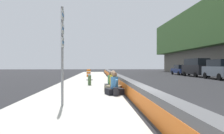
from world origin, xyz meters
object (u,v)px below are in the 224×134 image
route_sign_post (62,48)px  seated_person_middle (113,85)px  fire_hydrant (90,79)px  parked_car_fourth (220,69)px  seated_person_foreground (114,87)px  parked_car_midline (196,67)px  seated_person_rear (111,83)px  construction_barrel (89,73)px  backpack (116,92)px  parked_car_far (181,70)px

route_sign_post → seated_person_middle: 4.84m
fire_hydrant → parked_car_fourth: parked_car_fourth is taller
seated_person_foreground → parked_car_midline: 22.52m
seated_person_rear → construction_barrel: bearing=8.1°
seated_person_rear → construction_barrel: seated_person_rear is taller
backpack → seated_person_rear: bearing=0.9°
seated_person_middle → construction_barrel: size_ratio=1.24×
route_sign_post → parked_car_far: 30.73m
seated_person_foreground → construction_barrel: 16.94m
route_sign_post → parked_car_fourth: size_ratio=0.74×
fire_hydrant → construction_barrel: size_ratio=0.93×
seated_person_foreground → route_sign_post: bearing=142.0°
construction_barrel → parked_car_midline: (1.50, -15.10, 0.73)m
fire_hydrant → route_sign_post: bearing=175.0°
parked_car_far → construction_barrel: bearing=115.2°
seated_person_foreground → construction_barrel: seated_person_foreground is taller
seated_person_rear → parked_car_far: (21.22, -13.11, 0.38)m
seated_person_middle → seated_person_foreground: bearing=178.4°
seated_person_foreground → seated_person_middle: size_ratio=0.97×
backpack → construction_barrel: bearing=6.8°
route_sign_post → fire_hydrant: size_ratio=4.09×
fire_hydrant → parked_car_far: bearing=-37.6°
seated_person_rear → backpack: bearing=-179.1°
parked_car_far → backpack: bearing=151.9°
parked_car_fourth → construction_barrel: bearing=73.0°
seated_person_middle → parked_car_midline: parked_car_midline is taller
seated_person_rear → parked_car_far: parked_car_far is taller
fire_hydrant → construction_barrel: bearing=2.9°
seated_person_rear → parked_car_far: size_ratio=0.24×
route_sign_post → seated_person_rear: route_sign_post is taller
route_sign_post → parked_car_midline: 25.97m
fire_hydrant → seated_person_foreground: seated_person_foreground is taller
seated_person_middle → construction_barrel: 15.69m
fire_hydrant → parked_car_far: (18.85, -14.53, 0.27)m
backpack → parked_car_far: bearing=-28.1°
parked_car_midline → parked_car_far: size_ratio=1.15×
parked_car_fourth → parked_car_midline: size_ratio=0.94×
route_sign_post → backpack: bearing=-43.9°
seated_person_foreground → parked_car_far: size_ratio=0.25×
backpack → construction_barrel: construction_barrel is taller
construction_barrel → seated_person_middle: bearing=-172.4°
parked_car_fourth → seated_person_rear: bearing=126.3°
seated_person_rear → parked_car_fourth: size_ratio=0.22×
seated_person_middle → parked_car_far: 26.18m
seated_person_foreground → parked_car_far: (23.95, -13.09, 0.37)m
parked_car_midline → seated_person_rear: bearing=140.0°
backpack → parked_car_midline: size_ratio=0.08×
parked_car_far → parked_car_midline: bearing=179.9°
seated_person_foreground → parked_car_fourth: 17.83m
route_sign_post → seated_person_rear: (5.44, -2.10, -1.75)m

